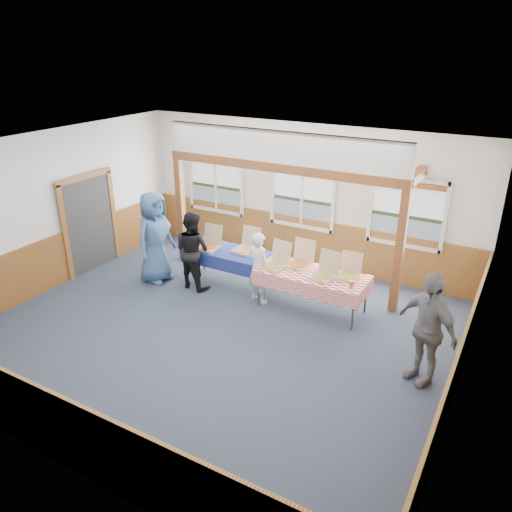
{
  "coord_description": "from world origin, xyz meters",
  "views": [
    {
      "loc": [
        4.36,
        -6.32,
        4.77
      ],
      "look_at": [
        0.21,
        1.0,
        1.13
      ],
      "focal_mm": 35.0,
      "sensor_mm": 36.0,
      "label": 1
    }
  ],
  "objects_px": {
    "table_left": "(227,253)",
    "woman_black": "(193,250)",
    "person_grey": "(427,328)",
    "woman_white": "(259,268)",
    "table_right": "(312,275)",
    "man_blue": "(155,237)"
  },
  "relations": [
    {
      "from": "table_left",
      "to": "woman_black",
      "type": "bearing_deg",
      "value": -156.43
    },
    {
      "from": "woman_black",
      "to": "person_grey",
      "type": "height_order",
      "value": "person_grey"
    },
    {
      "from": "woman_white",
      "to": "woman_black",
      "type": "height_order",
      "value": "woman_black"
    },
    {
      "from": "woman_black",
      "to": "person_grey",
      "type": "xyz_separation_m",
      "value": [
        4.87,
        -0.86,
        0.08
      ]
    },
    {
      "from": "table_right",
      "to": "man_blue",
      "type": "distance_m",
      "value": 3.44
    },
    {
      "from": "man_blue",
      "to": "person_grey",
      "type": "height_order",
      "value": "man_blue"
    },
    {
      "from": "table_right",
      "to": "person_grey",
      "type": "bearing_deg",
      "value": -18.81
    },
    {
      "from": "man_blue",
      "to": "person_grey",
      "type": "relative_size",
      "value": 1.1
    },
    {
      "from": "person_grey",
      "to": "woman_black",
      "type": "bearing_deg",
      "value": -158.1
    },
    {
      "from": "woman_white",
      "to": "woman_black",
      "type": "distance_m",
      "value": 1.51
    },
    {
      "from": "table_left",
      "to": "person_grey",
      "type": "height_order",
      "value": "person_grey"
    },
    {
      "from": "woman_black",
      "to": "table_right",
      "type": "bearing_deg",
      "value": -165.58
    },
    {
      "from": "table_right",
      "to": "person_grey",
      "type": "xyz_separation_m",
      "value": [
        2.34,
        -1.19,
        0.19
      ]
    },
    {
      "from": "table_right",
      "to": "woman_white",
      "type": "relative_size",
      "value": 1.51
    },
    {
      "from": "man_blue",
      "to": "table_left",
      "type": "bearing_deg",
      "value": -63.59
    },
    {
      "from": "table_left",
      "to": "table_right",
      "type": "relative_size",
      "value": 0.91
    },
    {
      "from": "table_right",
      "to": "woman_black",
      "type": "height_order",
      "value": "woman_black"
    },
    {
      "from": "woman_white",
      "to": "man_blue",
      "type": "xyz_separation_m",
      "value": [
        -2.37,
        -0.23,
        0.26
      ]
    },
    {
      "from": "table_left",
      "to": "person_grey",
      "type": "distance_m",
      "value": 4.54
    },
    {
      "from": "table_left",
      "to": "man_blue",
      "type": "distance_m",
      "value": 1.56
    },
    {
      "from": "woman_white",
      "to": "person_grey",
      "type": "distance_m",
      "value": 3.5
    },
    {
      "from": "table_left",
      "to": "woman_white",
      "type": "xyz_separation_m",
      "value": [
        0.97,
        -0.38,
        0.03
      ]
    }
  ]
}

